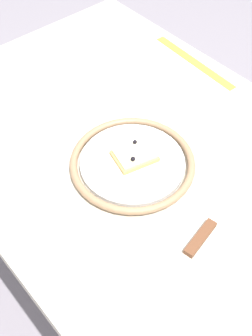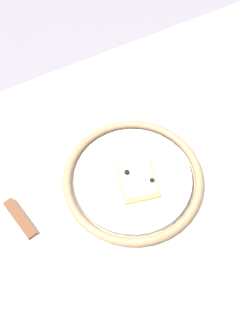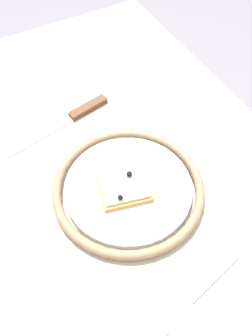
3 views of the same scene
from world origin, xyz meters
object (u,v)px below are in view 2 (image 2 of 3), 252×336
dining_table (148,217)px  pizza_slice_near (138,180)px  plate (133,180)px  knife (30,232)px  fork (226,142)px

dining_table → pizza_slice_near: bearing=-78.2°
plate → knife: size_ratio=1.14×
fork → pizza_slice_near: bearing=1.6°
pizza_slice_near → knife: 0.22m
dining_table → fork: (-0.20, -0.04, 0.09)m
pizza_slice_near → knife: pizza_slice_near is taller
fork → plate: bearing=-1.1°
plate → knife: 0.22m
pizza_slice_near → knife: (0.22, -0.00, -0.02)m
knife → dining_table: bearing=170.1°
plate → pizza_slice_near: bearing=114.9°
plate → fork: bearing=178.9°
plate → knife: plate is taller
pizza_slice_near → knife: bearing=-0.5°
plate → knife: (0.22, 0.01, -0.01)m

